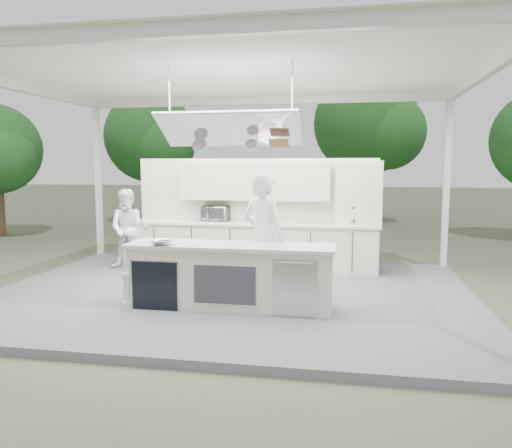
% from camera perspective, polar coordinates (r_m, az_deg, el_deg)
% --- Properties ---
extents(ground, '(90.00, 90.00, 0.00)m').
position_cam_1_polar(ground, '(8.52, -2.82, -8.47)').
color(ground, '#4A5238').
rests_on(ground, ground).
extents(stage_deck, '(8.00, 6.00, 0.12)m').
position_cam_1_polar(stage_deck, '(8.50, -2.82, -8.08)').
color(stage_deck, '#56555A').
rests_on(stage_deck, ground).
extents(tent, '(8.20, 6.20, 3.86)m').
position_cam_1_polar(tent, '(8.34, -2.97, 16.94)').
color(tent, white).
rests_on(tent, ground).
extents(demo_island, '(3.10, 0.79, 0.95)m').
position_cam_1_polar(demo_island, '(7.47, -3.13, -5.93)').
color(demo_island, beige).
rests_on(demo_island, stage_deck).
extents(back_counter, '(5.08, 0.72, 0.95)m').
position_cam_1_polar(back_counter, '(10.21, -0.38, -2.48)').
color(back_counter, beige).
rests_on(back_counter, stage_deck).
extents(back_wall_unit, '(5.05, 0.48, 2.25)m').
position_cam_1_polar(back_wall_unit, '(10.24, 2.29, 3.04)').
color(back_wall_unit, beige).
rests_on(back_wall_unit, stage_deck).
extents(tree_cluster, '(19.55, 9.40, 5.85)m').
position_cam_1_polar(tree_cluster, '(17.92, 3.94, 10.10)').
color(tree_cluster, brown).
rests_on(tree_cluster, ground).
extents(head_chef, '(0.86, 0.74, 1.99)m').
position_cam_1_polar(head_chef, '(7.76, 0.86, -1.54)').
color(head_chef, white).
rests_on(head_chef, stage_deck).
extents(sous_chef, '(0.90, 0.76, 1.63)m').
position_cam_1_polar(sous_chef, '(10.54, -14.33, -0.55)').
color(sous_chef, white).
rests_on(sous_chef, stage_deck).
extents(toaster_oven, '(0.60, 0.43, 0.32)m').
position_cam_1_polar(toaster_oven, '(10.48, -4.57, 1.22)').
color(toaster_oven, silver).
rests_on(toaster_oven, back_counter).
extents(bowl_large, '(0.37, 0.37, 0.08)m').
position_cam_1_polar(bowl_large, '(7.43, -10.70, -2.08)').
color(bowl_large, '#AFB1B6').
rests_on(bowl_large, demo_island).
extents(bowl_small, '(0.27, 0.27, 0.07)m').
position_cam_1_polar(bowl_small, '(7.42, -10.44, -2.12)').
color(bowl_small, silver).
rests_on(bowl_small, demo_island).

